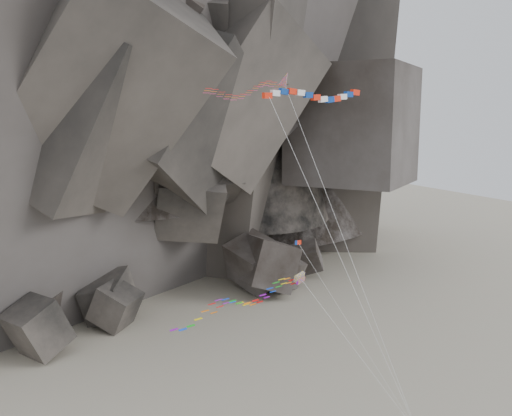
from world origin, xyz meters
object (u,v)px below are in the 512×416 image
delta_kite (243,90)px  parafoil_kite (236,301)px  pennant_kite (319,277)px  banner_kite (315,98)px

delta_kite → parafoil_kite: size_ratio=1.51×
parafoil_kite → pennant_kite: pennant_kite is taller
parafoil_kite → pennant_kite: bearing=-34.7°
banner_kite → pennant_kite: 16.14m
delta_kite → pennant_kite: 18.13m
delta_kite → banner_kite: (5.46, -3.28, -0.63)m
banner_kite → parafoil_kite: (-8.06, 0.24, -17.47)m
banner_kite → pennant_kite: (-0.32, -1.59, -16.06)m
delta_kite → pennant_kite: delta_kite is taller
delta_kite → pennant_kite: bearing=-38.7°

